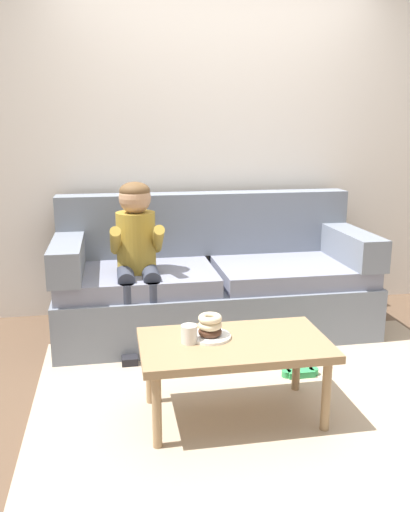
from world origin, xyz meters
The scene contains 12 objects.
ground centered at (0.00, 0.00, 0.00)m, with size 10.00×10.00×0.00m, color brown.
wall_back centered at (0.00, 1.40, 1.40)m, with size 8.00×0.10×2.80m, color silver.
area_rug centered at (0.00, -0.25, 0.01)m, with size 2.56×1.95×0.01m, color tan.
couch centered at (-0.12, 0.85, 0.35)m, with size 2.20×0.90×0.96m.
coffee_table centered at (-0.25, -0.38, 0.37)m, with size 0.93×0.53×0.42m.
person_child centered at (-0.67, 0.64, 0.67)m, with size 0.34×0.58×1.10m.
plate centered at (-0.36, -0.32, 0.43)m, with size 0.21×0.21×0.01m, color white.
donut centered at (-0.36, -0.32, 0.45)m, with size 0.12×0.12×0.04m, color #422619.
donut_second centered at (-0.36, -0.32, 0.49)m, with size 0.12×0.12×0.04m, color beige.
donut_third centered at (-0.36, -0.32, 0.52)m, with size 0.12×0.12×0.04m, color beige.
mug centered at (-0.47, -0.36, 0.46)m, with size 0.08×0.08×0.09m, color silver.
toy_controller centered at (0.24, -0.02, 0.03)m, with size 0.23×0.09×0.05m.
Camera 1 is at (-0.82, -2.76, 1.45)m, focal length 37.17 mm.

